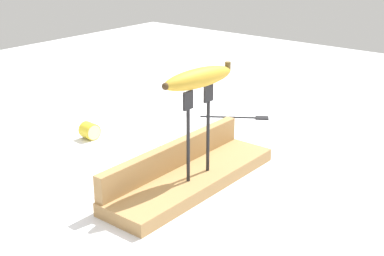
# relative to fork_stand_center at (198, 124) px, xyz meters

# --- Properties ---
(ground_plane) EXTENTS (3.00, 3.00, 0.00)m
(ground_plane) POSITION_rel_fork_stand_center_xyz_m (0.00, 0.02, -0.14)
(ground_plane) COLOR silver
(wooden_board) EXTENTS (0.43, 0.12, 0.03)m
(wooden_board) POSITION_rel_fork_stand_center_xyz_m (0.00, 0.02, -0.13)
(wooden_board) COLOR #A87F4C
(wooden_board) RESTS_ON ground
(board_backstop) EXTENTS (0.42, 0.02, 0.05)m
(board_backstop) POSITION_rel_fork_stand_center_xyz_m (0.00, 0.07, -0.08)
(board_backstop) COLOR #A87F4C
(board_backstop) RESTS_ON wooden_board
(fork_stand_center) EXTENTS (0.09, 0.01, 0.19)m
(fork_stand_center) POSITION_rel_fork_stand_center_xyz_m (0.00, 0.00, 0.00)
(fork_stand_center) COLOR black
(fork_stand_center) RESTS_ON wooden_board
(banana_raised_center) EXTENTS (0.18, 0.06, 0.04)m
(banana_raised_center) POSITION_rel_fork_stand_center_xyz_m (-0.00, 0.00, 0.09)
(banana_raised_center) COLOR gold
(banana_raised_center) RESTS_ON fork_stand_center
(fork_fallen_near) EXTENTS (0.12, 0.17, 0.01)m
(fork_fallen_near) POSITION_rel_fork_stand_center_xyz_m (0.42, 0.17, -0.14)
(fork_fallen_near) COLOR black
(fork_fallen_near) RESTS_ON ground
(banana_chunk_near) EXTENTS (0.05, 0.04, 0.04)m
(banana_chunk_near) POSITION_rel_fork_stand_center_xyz_m (0.04, 0.38, -0.12)
(banana_chunk_near) COLOR yellow
(banana_chunk_near) RESTS_ON ground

